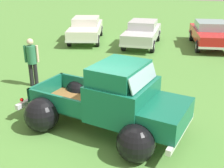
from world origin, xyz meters
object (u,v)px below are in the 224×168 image
(vintage_pickup_truck, at_px, (114,105))
(show_car_0, at_px, (86,28))
(show_car_1, at_px, (142,32))
(spectator_0, at_px, (32,59))
(show_car_2, at_px, (211,33))

(vintage_pickup_truck, relative_size, show_car_0, 0.98)
(show_car_0, distance_m, show_car_1, 3.66)
(vintage_pickup_truck, distance_m, spectator_0, 4.43)
(show_car_1, distance_m, spectator_0, 7.97)
(vintage_pickup_truck, relative_size, show_car_1, 1.08)
(show_car_1, relative_size, spectator_0, 2.48)
(show_car_0, height_order, show_car_1, same)
(vintage_pickup_truck, height_order, show_car_2, vintage_pickup_truck)
(show_car_0, bearing_deg, vintage_pickup_truck, 10.36)
(show_car_0, relative_size, show_car_2, 1.06)
(vintage_pickup_truck, bearing_deg, show_car_2, 87.68)
(show_car_0, distance_m, spectator_0, 7.80)
(spectator_0, bearing_deg, show_car_0, -14.11)
(vintage_pickup_truck, distance_m, show_car_0, 11.04)
(show_car_0, distance_m, show_car_2, 7.50)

